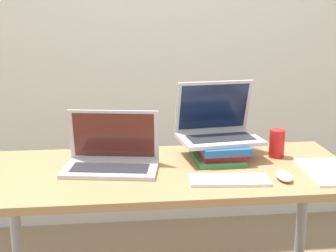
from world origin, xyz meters
name	(u,v)px	position (x,y,z in m)	size (l,w,h in m)	color
wall_back	(149,12)	(0.00, 1.43, 1.35)	(8.00, 0.05, 2.70)	silver
desk	(169,190)	(0.00, 0.32, 0.66)	(1.49, 0.63, 0.75)	#9E754C
laptop_left	(112,157)	(-0.23, 0.35, 0.80)	(0.40, 0.28, 0.23)	#B2B2B7
book_stack	(219,150)	(0.23, 0.42, 0.79)	(0.23, 0.28, 0.08)	#33753D
laptop_on_books	(217,128)	(0.23, 0.47, 0.88)	(0.37, 0.28, 0.25)	#B2B2B7
wireless_keyboard	(230,180)	(0.21, 0.15, 0.76)	(0.31, 0.14, 0.01)	silver
mouse	(284,176)	(0.42, 0.15, 0.77)	(0.06, 0.10, 0.03)	white
notepad	(330,172)	(0.62, 0.20, 0.76)	(0.21, 0.32, 0.01)	silver
soda_can	(277,143)	(0.48, 0.42, 0.81)	(0.07, 0.07, 0.12)	red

